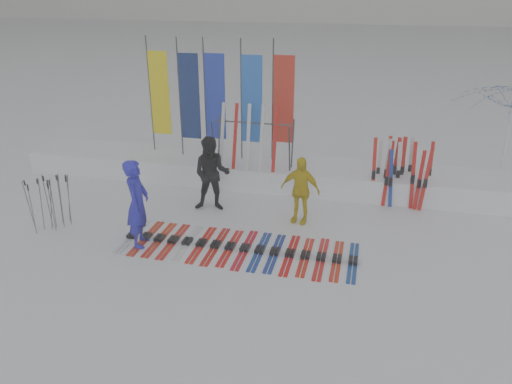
% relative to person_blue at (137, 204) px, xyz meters
% --- Properties ---
extents(ground, '(120.00, 120.00, 0.00)m').
position_rel_person_blue_xyz_m(ground, '(2.05, -0.60, -0.94)').
color(ground, white).
rests_on(ground, ground).
extents(snow_bank, '(14.00, 1.60, 0.60)m').
position_rel_person_blue_xyz_m(snow_bank, '(2.05, 4.00, -0.64)').
color(snow_bank, white).
rests_on(snow_bank, ground).
extents(person_blue, '(0.56, 0.75, 1.88)m').
position_rel_person_blue_xyz_m(person_blue, '(0.00, 0.00, 0.00)').
color(person_blue, '#201FB6').
rests_on(person_blue, ground).
extents(person_black, '(0.99, 0.83, 1.82)m').
position_rel_person_blue_xyz_m(person_black, '(0.93, 2.03, -0.03)').
color(person_black, black).
rests_on(person_black, ground).
extents(person_yellow, '(0.97, 0.53, 1.56)m').
position_rel_person_blue_xyz_m(person_yellow, '(3.08, 1.84, -0.16)').
color(person_yellow, yellow).
rests_on(person_yellow, ground).
extents(tent_canopy, '(4.05, 4.08, 2.81)m').
position_rel_person_blue_xyz_m(tent_canopy, '(8.01, 5.08, 0.47)').
color(tent_canopy, white).
rests_on(tent_canopy, ground).
extents(ski_row, '(4.90, 1.69, 0.07)m').
position_rel_person_blue_xyz_m(ski_row, '(2.05, 0.26, -0.90)').
color(ski_row, silver).
rests_on(ski_row, ground).
extents(pole_cluster, '(0.73, 0.74, 1.26)m').
position_rel_person_blue_xyz_m(pole_cluster, '(-2.23, 0.27, -0.34)').
color(pole_cluster, '#595B60').
rests_on(pole_cluster, ground).
extents(feather_flags, '(4.07, 0.25, 3.20)m').
position_rel_person_blue_xyz_m(feather_flags, '(0.44, 4.23, 1.30)').
color(feather_flags, '#383A3F').
rests_on(feather_flags, ground).
extents(ski_rack, '(2.04, 0.80, 1.23)m').
position_rel_person_blue_xyz_m(ski_rack, '(1.56, 3.60, 0.44)').
color(ski_rack, '#383A3F').
rests_on(ski_rack, ground).
extents(upright_skis, '(1.46, 1.14, 1.68)m').
position_rel_person_blue_xyz_m(upright_skis, '(5.29, 3.61, -0.16)').
color(upright_skis, red).
rests_on(upright_skis, ground).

